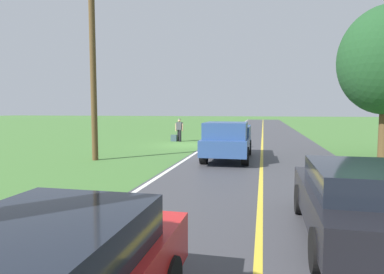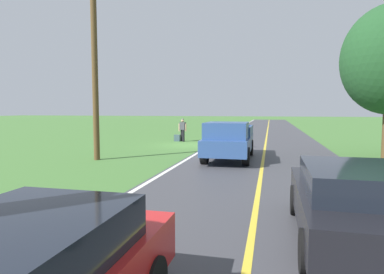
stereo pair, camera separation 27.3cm
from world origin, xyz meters
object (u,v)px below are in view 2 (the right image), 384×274
(suitcase_carried, at_px, (177,138))
(utility_pole_roadside, at_px, (95,65))
(hitchhiker_walking, at_px, (183,128))
(pickup_truck_passing, at_px, (229,140))
(sedan_mid_oncoming, at_px, (352,202))

(suitcase_carried, height_order, utility_pole_roadside, utility_pole_roadside)
(hitchhiker_walking, distance_m, suitcase_carried, 0.85)
(pickup_truck_passing, distance_m, sedan_mid_oncoming, 9.75)
(suitcase_carried, height_order, pickup_truck_passing, pickup_truck_passing)
(utility_pole_roadside, bearing_deg, sedan_mid_oncoming, 140.69)
(hitchhiker_walking, relative_size, sedan_mid_oncoming, 0.39)
(pickup_truck_passing, bearing_deg, utility_pole_roadside, 13.14)
(hitchhiker_walking, distance_m, sedan_mid_oncoming, 19.14)
(suitcase_carried, relative_size, pickup_truck_passing, 0.09)
(pickup_truck_passing, height_order, sedan_mid_oncoming, pickup_truck_passing)
(pickup_truck_passing, relative_size, sedan_mid_oncoming, 1.22)
(pickup_truck_passing, bearing_deg, sedan_mid_oncoming, 109.94)
(suitcase_carried, distance_m, sedan_mid_oncoming, 19.29)
(pickup_truck_passing, distance_m, utility_pole_roadside, 7.18)
(utility_pole_roadside, bearing_deg, suitcase_carried, -96.91)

